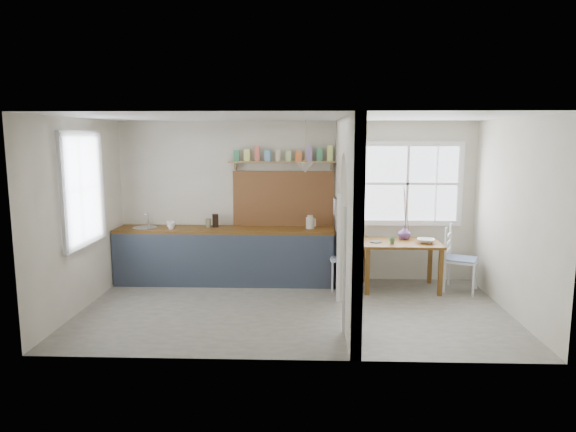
{
  "coord_description": "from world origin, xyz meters",
  "views": [
    {
      "loc": [
        0.16,
        -6.75,
        2.35
      ],
      "look_at": [
        -0.08,
        0.26,
        1.26
      ],
      "focal_mm": 32.0,
      "sensor_mm": 36.0,
      "label": 1
    }
  ],
  "objects_px": {
    "chair_left": "(344,257)",
    "chair_right": "(461,259)",
    "dining_table": "(400,265)",
    "vase": "(404,233)",
    "kettle": "(310,222)"
  },
  "relations": [
    {
      "from": "kettle",
      "to": "vase",
      "type": "height_order",
      "value": "kettle"
    },
    {
      "from": "chair_right",
      "to": "kettle",
      "type": "xyz_separation_m",
      "value": [
        -2.32,
        0.33,
        0.5
      ]
    },
    {
      "from": "dining_table",
      "to": "chair_right",
      "type": "xyz_separation_m",
      "value": [
        0.92,
        -0.07,
        0.13
      ]
    },
    {
      "from": "dining_table",
      "to": "chair_right",
      "type": "relative_size",
      "value": 1.19
    },
    {
      "from": "chair_left",
      "to": "chair_right",
      "type": "distance_m",
      "value": 1.78
    },
    {
      "from": "chair_left",
      "to": "vase",
      "type": "distance_m",
      "value": 1.03
    },
    {
      "from": "kettle",
      "to": "vase",
      "type": "xyz_separation_m",
      "value": [
        1.49,
        -0.06,
        -0.15
      ]
    },
    {
      "from": "dining_table",
      "to": "kettle",
      "type": "bearing_deg",
      "value": 169.88
    },
    {
      "from": "dining_table",
      "to": "vase",
      "type": "xyz_separation_m",
      "value": [
        0.09,
        0.21,
        0.48
      ]
    },
    {
      "from": "vase",
      "to": "chair_left",
      "type": "bearing_deg",
      "value": -168.2
    },
    {
      "from": "chair_right",
      "to": "kettle",
      "type": "height_order",
      "value": "kettle"
    },
    {
      "from": "vase",
      "to": "dining_table",
      "type": "bearing_deg",
      "value": -113.77
    },
    {
      "from": "chair_left",
      "to": "vase",
      "type": "height_order",
      "value": "chair_left"
    },
    {
      "from": "chair_right",
      "to": "vase",
      "type": "distance_m",
      "value": 0.94
    },
    {
      "from": "kettle",
      "to": "vase",
      "type": "distance_m",
      "value": 1.5
    }
  ]
}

